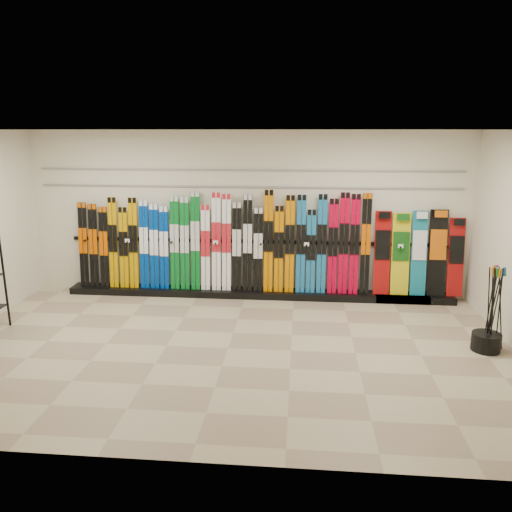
{
  "coord_description": "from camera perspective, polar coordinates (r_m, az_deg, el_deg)",
  "views": [
    {
      "loc": [
        0.98,
        -6.45,
        3.0
      ],
      "look_at": [
        0.31,
        1.0,
        1.1
      ],
      "focal_mm": 35.0,
      "sensor_mm": 36.0,
      "label": 1
    }
  ],
  "objects": [
    {
      "name": "ski_rack_base",
      "position": [
        9.24,
        0.2,
        -4.29
      ],
      "size": [
        8.0,
        0.4,
        0.12
      ],
      "primitive_type": "cube",
      "color": "black",
      "rests_on": "floor"
    },
    {
      "name": "pole_bin",
      "position": [
        7.76,
        24.8,
        -8.9
      ],
      "size": [
        0.4,
        0.4,
        0.25
      ],
      "primitive_type": "cylinder",
      "color": "black",
      "rests_on": "floor"
    },
    {
      "name": "back_wall",
      "position": [
        9.13,
        -1.08,
        4.79
      ],
      "size": [
        8.0,
        0.0,
        8.0
      ],
      "primitive_type": "plane",
      "rotation": [
        1.57,
        0.0,
        0.0
      ],
      "color": "beige",
      "rests_on": "floor"
    },
    {
      "name": "skis",
      "position": [
        9.1,
        -3.67,
        1.26
      ],
      "size": [
        5.37,
        0.19,
        1.84
      ],
      "color": "black",
      "rests_on": "ski_rack_base"
    },
    {
      "name": "slatwall_rail_0",
      "position": [
        9.04,
        -1.11,
        7.9
      ],
      "size": [
        7.6,
        0.02,
        0.03
      ],
      "primitive_type": "cube",
      "color": "gray",
      "rests_on": "back_wall"
    },
    {
      "name": "ceiling",
      "position": [
        6.52,
        -3.58,
        14.23
      ],
      "size": [
        8.0,
        8.0,
        0.0
      ],
      "primitive_type": "plane",
      "rotation": [
        3.14,
        0.0,
        0.0
      ],
      "color": "silver",
      "rests_on": "back_wall"
    },
    {
      "name": "snowboards",
      "position": [
        9.3,
        18.05,
        0.21
      ],
      "size": [
        1.56,
        0.24,
        1.52
      ],
      "color": "#990C0C",
      "rests_on": "ski_rack_base"
    },
    {
      "name": "floor",
      "position": [
        7.18,
        -3.21,
        -10.47
      ],
      "size": [
        8.0,
        8.0,
        0.0
      ],
      "primitive_type": "plane",
      "color": "gray",
      "rests_on": "ground"
    },
    {
      "name": "slatwall_rail_1",
      "position": [
        9.01,
        -1.12,
        9.8
      ],
      "size": [
        7.6,
        0.02,
        0.03
      ],
      "primitive_type": "cube",
      "color": "gray",
      "rests_on": "back_wall"
    },
    {
      "name": "ski_poles",
      "position": [
        7.64,
        25.49,
        -5.43
      ],
      "size": [
        0.3,
        0.28,
        1.18
      ],
      "color": "black",
      "rests_on": "pole_bin"
    }
  ]
}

